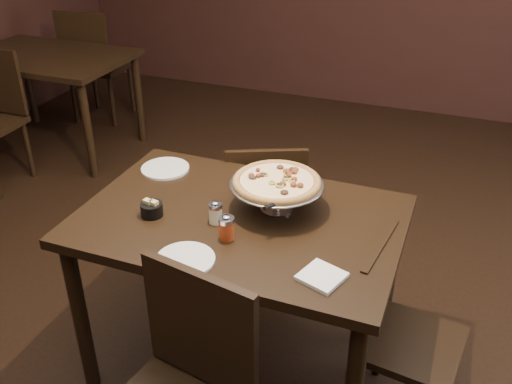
% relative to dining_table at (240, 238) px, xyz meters
% --- Properties ---
extents(room, '(6.04, 7.04, 2.84)m').
position_rel_dining_table_xyz_m(room, '(-0.02, 0.04, 0.70)').
color(room, black).
rests_on(room, ground).
extents(dining_table, '(1.29, 0.87, 0.80)m').
position_rel_dining_table_xyz_m(dining_table, '(0.00, 0.00, 0.00)').
color(dining_table, black).
rests_on(dining_table, ground).
extents(background_table, '(1.24, 0.82, 0.77)m').
position_rel_dining_table_xyz_m(background_table, '(-2.28, 1.66, -0.03)').
color(background_table, black).
rests_on(background_table, ground).
extents(pizza_stand, '(0.38, 0.38, 0.16)m').
position_rel_dining_table_xyz_m(pizza_stand, '(0.12, 0.10, 0.23)').
color(pizza_stand, '#B1B1B8').
rests_on(pizza_stand, dining_table).
extents(parmesan_shaker, '(0.05, 0.05, 0.10)m').
position_rel_dining_table_xyz_m(parmesan_shaker, '(-0.07, -0.08, 0.15)').
color(parmesan_shaker, '#FBF8C3').
rests_on(parmesan_shaker, dining_table).
extents(pepper_flake_shaker, '(0.06, 0.06, 0.10)m').
position_rel_dining_table_xyz_m(pepper_flake_shaker, '(0.01, -0.16, 0.16)').
color(pepper_flake_shaker, maroon).
rests_on(pepper_flake_shaker, dining_table).
extents(packet_caddy, '(0.09, 0.09, 0.07)m').
position_rel_dining_table_xyz_m(packet_caddy, '(-0.33, -0.12, 0.14)').
color(packet_caddy, black).
rests_on(packet_caddy, dining_table).
extents(napkin_stack, '(0.17, 0.17, 0.01)m').
position_rel_dining_table_xyz_m(napkin_stack, '(0.41, -0.27, 0.11)').
color(napkin_stack, white).
rests_on(napkin_stack, dining_table).
extents(plate_left, '(0.22, 0.22, 0.01)m').
position_rel_dining_table_xyz_m(plate_left, '(-0.48, 0.25, 0.11)').
color(plate_left, silver).
rests_on(plate_left, dining_table).
extents(plate_near, '(0.21, 0.21, 0.01)m').
position_rel_dining_table_xyz_m(plate_near, '(-0.07, -0.34, 0.11)').
color(plate_near, silver).
rests_on(plate_near, dining_table).
extents(serving_spatula, '(0.14, 0.14, 0.02)m').
position_rel_dining_table_xyz_m(serving_spatula, '(0.17, -0.06, 0.23)').
color(serving_spatula, '#B1B1B8').
rests_on(serving_spatula, pizza_stand).
extents(chair_far, '(0.53, 0.53, 0.85)m').
position_rel_dining_table_xyz_m(chair_far, '(-0.12, 0.62, -0.23)').
color(chair_far, black).
rests_on(chair_far, ground).
extents(chair_side, '(0.43, 0.43, 0.81)m').
position_rel_dining_table_xyz_m(chair_side, '(0.67, -0.02, -0.25)').
color(chair_side, black).
rests_on(chair_side, ground).
extents(bg_chair_far, '(0.51, 0.51, 0.99)m').
position_rel_dining_table_xyz_m(bg_chair_far, '(-2.30, 2.27, -0.15)').
color(bg_chair_far, black).
rests_on(bg_chair_far, ground).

